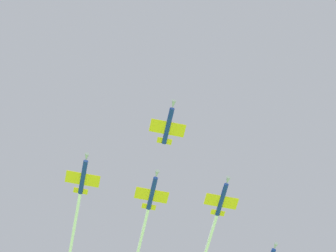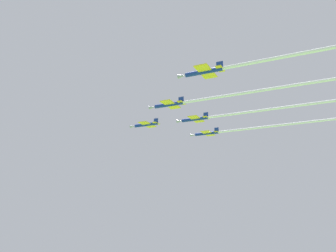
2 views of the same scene
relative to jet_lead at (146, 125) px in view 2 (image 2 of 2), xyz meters
name	(u,v)px [view 2 (image 2 of 2)]	position (x,y,z in m)	size (l,w,h in m)	color
jet_lead	(146,125)	(0.00, 0.00, 0.00)	(10.44, 9.69, 2.50)	navy
jet_port_inner	(237,94)	(41.47, 13.04, -0.30)	(53.40, 47.65, 2.50)	navy
jet_starboard_inner	(267,127)	(19.24, 40.97, -1.21)	(56.61, 50.51, 2.50)	navy
jet_port_outer	(275,109)	(35.42, 31.51, -0.37)	(63.13, 56.31, 2.50)	navy
jet_starboard_outer	(288,56)	(65.42, 10.50, 0.02)	(50.72, 45.27, 2.50)	navy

